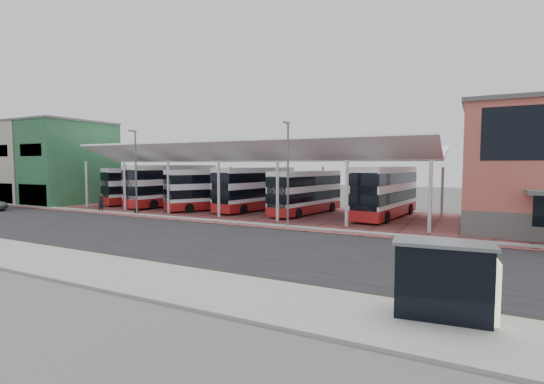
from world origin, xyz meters
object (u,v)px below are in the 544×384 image
Objects in this scene: bus_2 at (214,190)px; pedestrian at (101,204)px; bus_shelter at (452,273)px; bus_1 at (173,186)px; bus_0 at (148,186)px; bus_4 at (306,193)px; bus_3 at (256,189)px; bus_5 at (386,192)px.

pedestrian is (-8.92, -7.04, -1.31)m from bus_2.
pedestrian is at bearing 150.49° from bus_shelter.
bus_1 is 3.82× the size of bus_shelter.
bus_0 is at bearing -178.22° from bus_1.
bus_2 is 0.98× the size of bus_4.
bus_1 is at bearing -167.43° from bus_3.
bus_0 is at bearing 37.46° from pedestrian.
bus_0 is 15.22m from bus_3.
bus_shelter is at bearing -26.63° from bus_1.
bus_shelter is (14.09, -22.65, -0.51)m from bus_4.
bus_5 is (24.09, 1.02, -0.07)m from bus_1.
bus_5 reaches higher than bus_shelter.
bus_2 is at bearing 1.35° from bus_1.
bus_2 is at bearing 11.24° from bus_0.
bus_1 is 10.83m from bus_3.
bus_3 is at bearing -171.62° from bus_5.
bus_5 is at bearing 11.06° from bus_3.
bus_shelter is (33.07, -14.48, 0.75)m from pedestrian.
bus_1 is 16.68m from bus_4.
bus_3 reaches higher than bus_0.
bus_3 reaches higher than bus_4.
bus_1 is 24.11m from bus_5.
bus_0 is 3.52× the size of bus_shelter.
bus_4 is 7.46m from bus_5.
bus_4 is 26.68m from bus_shelter.
bus_3 reaches higher than bus_2.
bus_5 is at bearing -47.41° from pedestrian.
bus_1 reaches higher than bus_shelter.
bus_3 reaches higher than bus_shelter.
pedestrian is (-18.99, -8.18, -1.27)m from bus_4.
bus_shelter is at bearing -67.51° from bus_5.
bus_shelter is (35.17, -23.06, -0.61)m from bus_0.
bus_5 reaches higher than bus_0.
pedestrian is at bearing -96.61° from bus_1.
bus_3 is at bearing 124.97° from bus_shelter.
bus_3 is 30.52m from bus_shelter.
bus_0 reaches higher than bus_shelter.
bus_shelter is at bearing -49.44° from bus_4.
bus_4 is (16.68, 0.18, -0.28)m from bus_1.
bus_shelter is (30.76, -22.47, -0.79)m from bus_1.
bus_5 reaches higher than pedestrian.
bus_1 is 1.03× the size of bus_5.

